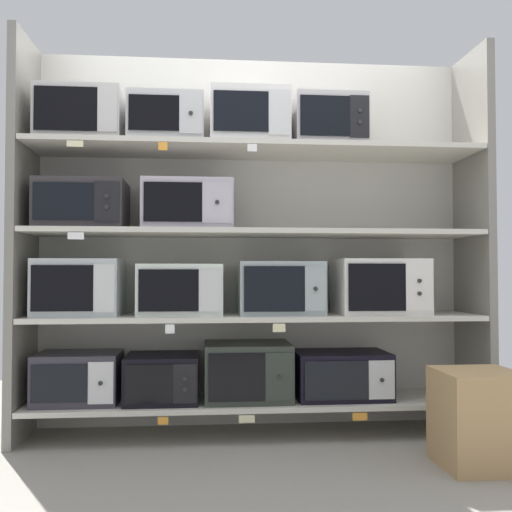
% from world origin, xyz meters
% --- Properties ---
extents(ground, '(6.69, 6.00, 0.02)m').
position_xyz_m(ground, '(0.00, -1.00, -0.01)').
color(ground, gray).
extents(back_panel, '(2.89, 0.04, 2.36)m').
position_xyz_m(back_panel, '(0.00, 0.27, 1.18)').
color(back_panel, beige).
rests_on(back_panel, ground).
extents(upright_left, '(0.05, 0.50, 2.36)m').
position_xyz_m(upright_left, '(-1.37, 0.00, 1.18)').
color(upright_left, gray).
rests_on(upright_left, ground).
extents(upright_right, '(0.05, 0.50, 2.36)m').
position_xyz_m(upright_right, '(1.37, 0.00, 1.18)').
color(upright_right, gray).
rests_on(upright_right, ground).
extents(shelf_0, '(2.69, 0.50, 0.03)m').
position_xyz_m(shelf_0, '(0.00, 0.00, 0.19)').
color(shelf_0, beige).
rests_on(shelf_0, ground).
extents(microwave_0, '(0.48, 0.39, 0.29)m').
position_xyz_m(microwave_0, '(-1.04, -0.00, 0.35)').
color(microwave_0, '#333039').
rests_on(microwave_0, shelf_0).
extents(microwave_1, '(0.43, 0.42, 0.27)m').
position_xyz_m(microwave_1, '(-0.56, -0.00, 0.35)').
color(microwave_1, black).
rests_on(microwave_1, shelf_0).
extents(microwave_2, '(0.51, 0.43, 0.34)m').
position_xyz_m(microwave_2, '(-0.05, -0.00, 0.38)').
color(microwave_2, '#2E342D').
rests_on(microwave_2, shelf_0).
extents(microwave_3, '(0.56, 0.40, 0.28)m').
position_xyz_m(microwave_3, '(0.52, -0.00, 0.35)').
color(microwave_3, black).
rests_on(microwave_3, shelf_0).
extents(price_tag_0, '(0.06, 0.00, 0.04)m').
position_xyz_m(price_tag_0, '(-0.54, -0.25, 0.15)').
color(price_tag_0, orange).
extents(price_tag_1, '(0.09, 0.00, 0.04)m').
position_xyz_m(price_tag_1, '(-0.07, -0.25, 0.15)').
color(price_tag_1, beige).
extents(price_tag_2, '(0.08, 0.00, 0.04)m').
position_xyz_m(price_tag_2, '(0.57, -0.25, 0.15)').
color(price_tag_2, orange).
extents(shelf_1, '(2.69, 0.50, 0.03)m').
position_xyz_m(shelf_1, '(0.00, 0.00, 0.70)').
color(shelf_1, beige).
extents(microwave_4, '(0.48, 0.42, 0.33)m').
position_xyz_m(microwave_4, '(-1.04, -0.00, 0.88)').
color(microwave_4, '#B0B9BB').
rests_on(microwave_4, shelf_1).
extents(microwave_5, '(0.50, 0.35, 0.30)m').
position_xyz_m(microwave_5, '(-0.45, -0.00, 0.87)').
color(microwave_5, silver).
rests_on(microwave_5, shelf_1).
extents(microwave_6, '(0.51, 0.40, 0.32)m').
position_xyz_m(microwave_6, '(0.15, -0.00, 0.88)').
color(microwave_6, '#9AA7A7').
rests_on(microwave_6, shelf_1).
extents(microwave_7, '(0.53, 0.44, 0.34)m').
position_xyz_m(microwave_7, '(0.76, -0.00, 0.88)').
color(microwave_7, silver).
rests_on(microwave_7, shelf_1).
extents(price_tag_3, '(0.05, 0.00, 0.05)m').
position_xyz_m(price_tag_3, '(-0.50, -0.25, 0.66)').
color(price_tag_3, white).
extents(price_tag_4, '(0.07, 0.00, 0.05)m').
position_xyz_m(price_tag_4, '(0.11, -0.25, 0.66)').
color(price_tag_4, beige).
extents(shelf_2, '(2.69, 0.50, 0.03)m').
position_xyz_m(shelf_2, '(0.00, 0.00, 1.21)').
color(shelf_2, beige).
extents(microwave_8, '(0.50, 0.41, 0.29)m').
position_xyz_m(microwave_8, '(-1.03, -0.00, 1.37)').
color(microwave_8, '#332E31').
rests_on(microwave_8, shelf_2).
extents(microwave_9, '(0.54, 0.35, 0.30)m').
position_xyz_m(microwave_9, '(-0.41, -0.00, 1.37)').
color(microwave_9, '#B9B1BE').
rests_on(microwave_9, shelf_2).
extents(price_tag_5, '(0.09, 0.00, 0.04)m').
position_xyz_m(price_tag_5, '(-1.02, -0.25, 1.17)').
color(price_tag_5, white).
extents(shelf_3, '(2.69, 0.50, 0.03)m').
position_xyz_m(shelf_3, '(0.00, 0.00, 1.72)').
color(shelf_3, beige).
extents(microwave_10, '(0.49, 0.40, 0.31)m').
position_xyz_m(microwave_10, '(-1.04, -0.00, 1.89)').
color(microwave_10, beige).
rests_on(microwave_10, shelf_3).
extents(microwave_11, '(0.44, 0.42, 0.29)m').
position_xyz_m(microwave_11, '(-0.54, -0.00, 1.88)').
color(microwave_11, '#BDBDBF').
rests_on(microwave_11, shelf_3).
extents(microwave_12, '(0.47, 0.40, 0.33)m').
position_xyz_m(microwave_12, '(-0.05, -0.00, 1.90)').
color(microwave_12, silver).
rests_on(microwave_12, shelf_3).
extents(microwave_13, '(0.44, 0.37, 0.31)m').
position_xyz_m(microwave_13, '(0.44, -0.00, 1.89)').
color(microwave_13, '#BAB5B7').
rests_on(microwave_13, shelf_3).
extents(price_tag_6, '(0.09, 0.00, 0.03)m').
position_xyz_m(price_tag_6, '(-1.03, -0.25, 1.68)').
color(price_tag_6, beige).
extents(price_tag_7, '(0.05, 0.00, 0.05)m').
position_xyz_m(price_tag_7, '(-0.54, -0.25, 1.68)').
color(price_tag_7, orange).
extents(price_tag_8, '(0.05, 0.00, 0.04)m').
position_xyz_m(price_tag_8, '(-0.04, -0.25, 1.68)').
color(price_tag_8, white).
extents(shipping_carton, '(0.39, 0.39, 0.48)m').
position_xyz_m(shipping_carton, '(1.05, -0.70, 0.24)').
color(shipping_carton, tan).
rests_on(shipping_carton, ground).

